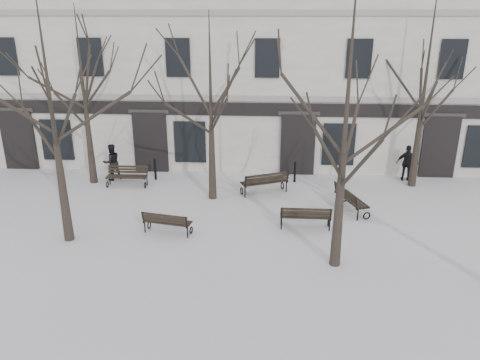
# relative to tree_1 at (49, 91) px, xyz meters

# --- Properties ---
(ground) EXTENTS (100.00, 100.00, 0.00)m
(ground) POSITION_rel_tree_1_xyz_m (4.64, -0.62, -5.08)
(ground) COLOR silver
(ground) RESTS_ON ground
(building) EXTENTS (40.40, 10.20, 11.40)m
(building) POSITION_rel_tree_1_xyz_m (4.64, 12.34, 0.43)
(building) COLOR silver
(building) RESTS_ON ground
(tree_1) EXTENTS (5.69, 5.69, 8.13)m
(tree_1) POSITION_rel_tree_1_xyz_m (0.00, 0.00, 0.00)
(tree_1) COLOR black
(tree_1) RESTS_ON ground
(tree_2) EXTENTS (5.92, 5.92, 8.46)m
(tree_2) POSITION_rel_tree_1_xyz_m (8.88, -1.12, 0.21)
(tree_2) COLOR black
(tree_2) RESTS_ON ground
(tree_4) EXTENTS (5.39, 5.39, 7.70)m
(tree_4) POSITION_rel_tree_1_xyz_m (-1.16, 5.59, -0.27)
(tree_4) COLOR black
(tree_4) RESTS_ON ground
(tree_5) EXTENTS (5.20, 5.20, 7.43)m
(tree_5) POSITION_rel_tree_1_xyz_m (4.48, 4.03, -0.44)
(tree_5) COLOR black
(tree_5) RESTS_ON ground
(tree_6) EXTENTS (5.91, 5.91, 8.44)m
(tree_6) POSITION_rel_tree_1_xyz_m (13.21, 6.05, 0.20)
(tree_6) COLOR black
(tree_6) RESTS_ON ground
(bench_1) EXTENTS (1.77, 0.94, 0.85)m
(bench_1) POSITION_rel_tree_1_xyz_m (3.27, 0.63, -4.62)
(bench_1) COLOR black
(bench_1) RESTS_ON ground
(bench_2) EXTENTS (1.81, 0.68, 0.91)m
(bench_2) POSITION_rel_tree_1_xyz_m (8.13, 1.35, -4.59)
(bench_2) COLOR black
(bench_2) RESTS_ON ground
(bench_3) EXTENTS (1.80, 0.67, 0.90)m
(bench_3) POSITION_rel_tree_1_xyz_m (0.52, 5.23, -4.59)
(bench_3) COLOR black
(bench_3) RESTS_ON ground
(bench_4) EXTENTS (2.10, 1.44, 1.01)m
(bench_4) POSITION_rel_tree_1_xyz_m (6.65, 4.65, -4.53)
(bench_4) COLOR black
(bench_4) RESTS_ON ground
(bench_5) EXTENTS (1.24, 1.98, 0.95)m
(bench_5) POSITION_rel_tree_1_xyz_m (9.97, 3.04, -4.57)
(bench_5) COLOR black
(bench_5) RESTS_ON ground
(bollard_a) EXTENTS (0.13, 0.13, 1.03)m
(bollard_a) POSITION_rel_tree_1_xyz_m (1.58, 6.11, -4.53)
(bollard_a) COLOR black
(bollard_a) RESTS_ON ground
(bollard_b) EXTENTS (0.12, 0.12, 0.97)m
(bollard_b) POSITION_rel_tree_1_xyz_m (7.99, 6.20, -4.56)
(bollard_b) COLOR black
(bollard_b) RESTS_ON ground
(pedestrian_b) EXTENTS (1.05, 1.01, 1.70)m
(pedestrian_b) POSITION_rel_tree_1_xyz_m (-0.40, 6.01, -5.08)
(pedestrian_b) COLOR black
(pedestrian_b) RESTS_ON ground
(pedestrian_c) EXTENTS (1.03, 0.56, 1.67)m
(pedestrian_c) POSITION_rel_tree_1_xyz_m (13.12, 6.73, -5.08)
(pedestrian_c) COLOR black
(pedestrian_c) RESTS_ON ground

